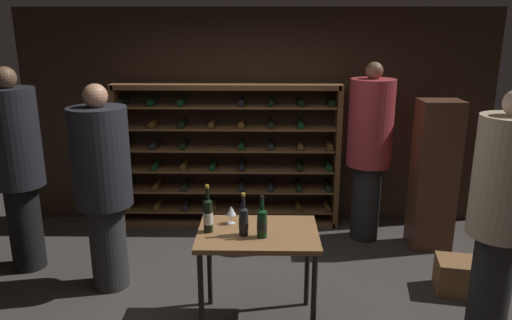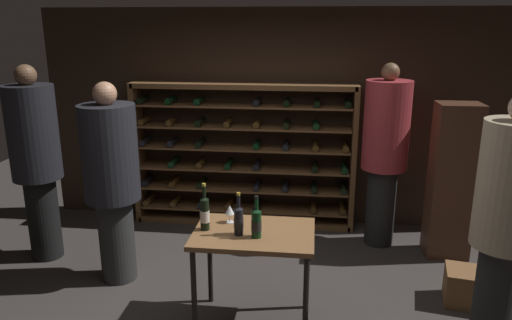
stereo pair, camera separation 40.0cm
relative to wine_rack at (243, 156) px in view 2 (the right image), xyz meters
The scene contains 14 objects.
ground_plane 2.18m from the wine_rack, 79.57° to the right, with size 10.35×10.35×0.00m, color #383330.
back_wall 0.61m from the wine_rack, 30.13° to the left, with size 5.73×0.10×2.63m, color #332319.
wine_rack is the anchor object (origin of this frame).
tasting_table 2.17m from the wine_rack, 79.28° to the right, with size 0.96×0.68×0.84m.
person_bystander_red_print 1.85m from the wine_rack, 123.53° to the right, with size 0.52×0.52×1.94m.
person_guest_plum_blouse 1.70m from the wine_rack, 13.79° to the right, with size 0.49×0.49×2.04m.
person_host_in_suit 2.31m from the wine_rack, 149.24° to the right, with size 0.50×0.50×2.05m.
person_guest_blue_shirt 3.16m from the wine_rack, 44.17° to the right, with size 0.48×0.48×1.98m.
wine_crate 2.90m from the wine_rack, 34.60° to the right, with size 0.48×0.34×0.32m, color brown.
display_cabinet 2.39m from the wine_rack, 14.40° to the right, with size 0.44×0.36×1.66m, color #4C2D1E.
wine_bottle_black_capsule 2.14m from the wine_rack, 89.76° to the right, with size 0.08×0.08×0.39m.
wine_bottle_gold_foil 2.22m from the wine_rack, 82.42° to the right, with size 0.08×0.08×0.35m.
wine_bottle_green_slim 2.27m from the wine_rack, 78.94° to the right, with size 0.08×0.08×0.34m.
wine_glass_stemmed_center 1.97m from the wine_rack, 84.73° to the right, with size 0.08×0.08×0.15m.
Camera 2 is at (0.49, -3.67, 2.43)m, focal length 33.87 mm.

